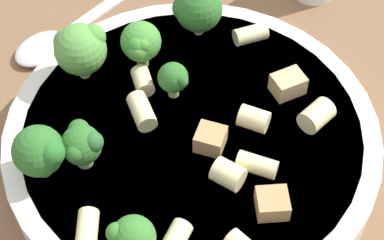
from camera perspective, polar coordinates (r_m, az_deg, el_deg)
The scene contains 21 objects.
ground_plane at distance 0.50m, azimuth 0.00°, elevation -3.40°, with size 2.00×2.00×0.00m, color brown.
pasta_bowl at distance 0.48m, azimuth 0.00°, elevation -1.91°, with size 0.28×0.28×0.04m.
broccoli_floret_0 at distance 0.49m, azimuth -9.92°, elevation 6.34°, with size 0.04×0.04×0.05m.
broccoli_floret_1 at distance 0.52m, azimuth 0.34°, elevation 9.95°, with size 0.04×0.04×0.05m.
broccoli_floret_2 at distance 0.47m, azimuth -1.66°, elevation 3.73°, with size 0.02×0.02×0.03m.
broccoli_floret_3 at distance 0.44m, azimuth -13.41°, elevation -2.65°, with size 0.04×0.04×0.04m.
broccoli_floret_4 at distance 0.40m, azimuth -5.26°, elevation -10.38°, with size 0.03×0.03×0.03m.
broccoli_floret_5 at distance 0.44m, azimuth -9.76°, elevation -2.13°, with size 0.03×0.03×0.03m.
broccoli_floret_6 at distance 0.49m, azimuth -4.62°, elevation 6.81°, with size 0.03×0.03×0.04m.
rigatoni_0 at distance 0.44m, azimuth 5.79°, elevation -3.98°, with size 0.01×0.01×0.03m, color beige.
rigatoni_1 at distance 0.47m, azimuth -4.48°, elevation 0.78°, with size 0.02×0.02×0.03m, color beige.
rigatoni_2 at distance 0.52m, azimuth 5.24°, elevation 7.60°, with size 0.01×0.01×0.03m, color beige.
rigatoni_4 at distance 0.47m, azimuth 10.91°, elevation 0.83°, with size 0.02×0.02×0.02m, color beige.
rigatoni_5 at distance 0.49m, azimuth -4.41°, elevation 3.48°, with size 0.01×0.01×0.02m, color beige.
rigatoni_6 at distance 0.46m, azimuth 5.51°, elevation 0.13°, with size 0.02×0.02×0.02m, color beige.
rigatoni_8 at distance 0.42m, azimuth -9.29°, elevation -9.63°, with size 0.01×0.01×0.03m, color beige.
rigatoni_9 at distance 0.43m, azimuth 3.24°, elevation -4.83°, with size 0.02×0.02×0.02m, color beige.
chicken_chunk_0 at distance 0.43m, azimuth 7.15°, elevation -7.37°, with size 0.02×0.02×0.01m, color tan.
chicken_chunk_1 at distance 0.45m, azimuth 1.65°, elevation -1.71°, with size 0.02×0.02×0.01m, color tan.
chicken_chunk_2 at distance 0.49m, azimuth 8.53°, elevation 3.18°, with size 0.02×0.02×0.02m, color tan.
spoon at distance 0.59m, azimuth -11.79°, elevation 7.25°, with size 0.13×0.13×0.01m.
Camera 1 is at (-0.02, -0.28, 0.41)m, focal length 60.00 mm.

